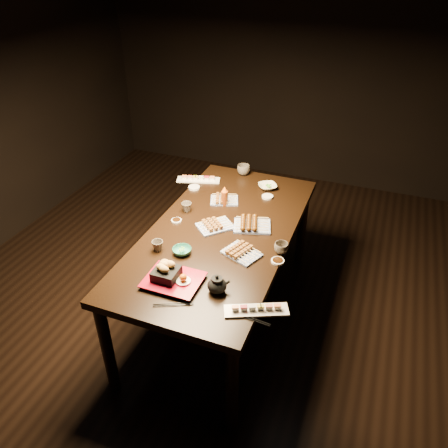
{
  "coord_description": "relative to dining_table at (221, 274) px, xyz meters",
  "views": [
    {
      "loc": [
        1.09,
        -2.14,
        2.36
      ],
      "look_at": [
        0.21,
        0.12,
        0.77
      ],
      "focal_mm": 35.0,
      "sensor_mm": 36.0,
      "label": 1
    }
  ],
  "objects": [
    {
      "name": "teacup_far_right",
      "position": [
        -0.13,
        0.83,
        0.42
      ],
      "size": [
        0.13,
        0.13,
        0.08
      ],
      "primitive_type": "imported",
      "rotation": [
        0.0,
        0.0,
        0.37
      ],
      "color": "#51483E",
      "rests_on": "dining_table"
    },
    {
      "name": "yakitori_plate_right",
      "position": [
        0.21,
        -0.2,
        0.4
      ],
      "size": [
        0.26,
        0.22,
        0.05
      ],
      "primitive_type": null,
      "rotation": [
        0.0,
        0.0,
        -0.38
      ],
      "color": "#828EB6",
      "rests_on": "dining_table"
    },
    {
      "name": "yakitori_plate_left",
      "position": [
        -0.12,
        0.36,
        0.4
      ],
      "size": [
        0.23,
        0.2,
        0.05
      ],
      "primitive_type": null,
      "rotation": [
        0.0,
        0.0,
        0.34
      ],
      "color": "#828EB6",
      "rests_on": "dining_table"
    },
    {
      "name": "sushi_platter_far",
      "position": [
        -0.43,
        0.59,
        0.4
      ],
      "size": [
        0.35,
        0.19,
        0.04
      ],
      "primitive_type": null,
      "rotation": [
        0.0,
        0.0,
        3.44
      ],
      "color": "white",
      "rests_on": "dining_table"
    },
    {
      "name": "teacup_mid_right",
      "position": [
        0.43,
        -0.09,
        0.41
      ],
      "size": [
        0.12,
        0.12,
        0.07
      ],
      "primitive_type": "imported",
      "rotation": [
        0.0,
        0.0,
        0.68
      ],
      "color": "#51483E",
      "rests_on": "dining_table"
    },
    {
      "name": "teapot",
      "position": [
        0.19,
        -0.56,
        0.43
      ],
      "size": [
        0.17,
        0.17,
        0.11
      ],
      "primitive_type": null,
      "rotation": [
        0.0,
        0.0,
        0.6
      ],
      "color": "black",
      "rests_on": "dining_table"
    },
    {
      "name": "ground",
      "position": [
        -0.21,
        -0.07,
        -0.38
      ],
      "size": [
        5.0,
        5.0,
        0.0
      ],
      "primitive_type": "plane",
      "color": "black",
      "rests_on": "ground"
    },
    {
      "name": "sauce_dish_east",
      "position": [
        0.16,
        0.53,
        0.38
      ],
      "size": [
        0.09,
        0.09,
        0.01
      ],
      "primitive_type": "cylinder",
      "rotation": [
        0.0,
        0.0,
        -0.03
      ],
      "color": "white",
      "rests_on": "dining_table"
    },
    {
      "name": "tempura_tray",
      "position": [
        -0.06,
        -0.58,
        0.43
      ],
      "size": [
        0.31,
        0.25,
        0.11
      ],
      "primitive_type": null,
      "rotation": [
        0.0,
        0.0,
        0.0
      ],
      "color": "black",
      "rests_on": "dining_table"
    },
    {
      "name": "condiment_bottle",
      "position": [
        -0.1,
        0.32,
        0.45
      ],
      "size": [
        0.06,
        0.06,
        0.15
      ],
      "primitive_type": "cylinder",
      "rotation": [
        0.0,
        0.0,
        0.27
      ],
      "color": "maroon",
      "rests_on": "dining_table"
    },
    {
      "name": "chopsticks_near",
      "position": [
        0.02,
        -0.74,
        0.38
      ],
      "size": [
        0.2,
        0.11,
        0.01
      ],
      "primitive_type": null,
      "rotation": [
        0.0,
        0.0,
        0.43
      ],
      "color": "black",
      "rests_on": "dining_table"
    },
    {
      "name": "edamame_bowl_green",
      "position": [
        -0.13,
        -0.32,
        0.39
      ],
      "size": [
        0.16,
        0.16,
        0.04
      ],
      "primitive_type": "imported",
      "rotation": [
        0.0,
        0.0,
        0.66
      ],
      "color": "#2B856A",
      "rests_on": "dining_table"
    },
    {
      "name": "chopsticks_se",
      "position": [
        0.43,
        -0.69,
        0.38
      ],
      "size": [
        0.21,
        0.04,
        0.01
      ],
      "primitive_type": null,
      "rotation": [
        0.0,
        0.0,
        -0.09
      ],
      "color": "black",
      "rests_on": "dining_table"
    },
    {
      "name": "edamame_bowl_cream",
      "position": [
        0.12,
        0.67,
        0.39
      ],
      "size": [
        0.19,
        0.19,
        0.03
      ],
      "primitive_type": "imported",
      "rotation": [
        0.0,
        0.0,
        0.6
      ],
      "color": "beige",
      "rests_on": "dining_table"
    },
    {
      "name": "yakitori_plate_center",
      "position": [
        -0.05,
        0.02,
        0.4
      ],
      "size": [
        0.27,
        0.28,
        0.06
      ],
      "primitive_type": null,
      "rotation": [
        0.0,
        0.0,
        0.81
      ],
      "color": "#828EB6",
      "rests_on": "dining_table"
    },
    {
      "name": "sauce_dish_se",
      "position": [
        0.44,
        -0.19,
        0.38
      ],
      "size": [
        0.11,
        0.11,
        0.01
      ],
      "primitive_type": "cylinder",
      "rotation": [
        0.0,
        0.0,
        0.6
      ],
      "color": "white",
      "rests_on": "dining_table"
    },
    {
      "name": "sushi_platter_near",
      "position": [
        0.44,
        -0.63,
        0.4
      ],
      "size": [
        0.34,
        0.22,
        0.04
      ],
      "primitive_type": null,
      "rotation": [
        0.0,
        0.0,
        0.42
      ],
      "color": "white",
      "rests_on": "dining_table"
    },
    {
      "name": "sauce_dish_west",
      "position": [
        -0.32,
        -0.01,
        0.38
      ],
      "size": [
        0.1,
        0.1,
        0.01
      ],
      "primitive_type": "cylinder",
      "rotation": [
        0.0,
        0.0,
        0.59
      ],
      "color": "white",
      "rests_on": "dining_table"
    },
    {
      "name": "teacup_far_left",
      "position": [
        -0.32,
        0.14,
        0.41
      ],
      "size": [
        0.1,
        0.1,
        0.07
      ],
      "primitive_type": "imported",
      "rotation": [
        0.0,
        0.0,
        0.65
      ],
      "color": "#51483E",
      "rests_on": "dining_table"
    },
    {
      "name": "dining_table",
      "position": [
        0.0,
        0.0,
        0.0
      ],
      "size": [
        1.32,
        1.97,
        0.75
      ],
      "primitive_type": "cube",
      "rotation": [
        0.0,
        0.0,
        0.25
      ],
      "color": "black",
      "rests_on": "ground"
    },
    {
      "name": "teacup_near_left",
      "position": [
        -0.28,
        -0.34,
        0.41
      ],
      "size": [
        0.07,
        0.07,
        0.07
      ],
      "primitive_type": "imported",
      "rotation": [
        0.0,
        0.0,
        0.0
      ],
      "color": "#51483E",
      "rests_on": "dining_table"
    },
    {
      "name": "sauce_dish_nw",
      "position": [
        -0.41,
        0.46,
        0.38
      ],
      "size": [
        0.11,
        0.11,
        0.02
      ],
      "primitive_type": "cylinder",
      "rotation": [
        0.0,
        0.0,
        0.3
      ],
      "color": "white",
      "rests_on": "dining_table"
    },
    {
      "name": "tsukune_plate",
      "position": [
        0.18,
        0.11,
        0.41
      ],
      "size": [
        0.28,
        0.24,
        0.06
      ],
      "primitive_type": null,
      "rotation": [
        0.0,
        0.0,
        0.3
      ],
      "color": "#828EB6",
      "rests_on": "dining_table"
    }
  ]
}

